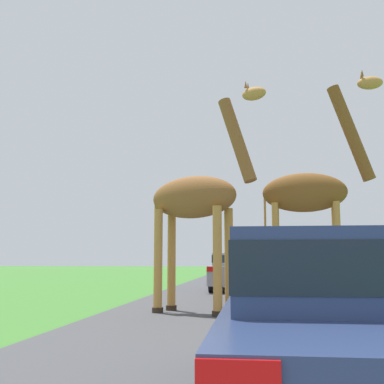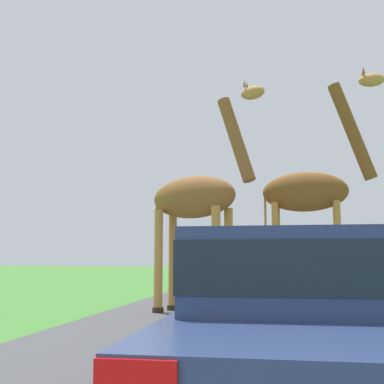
% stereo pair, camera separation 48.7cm
% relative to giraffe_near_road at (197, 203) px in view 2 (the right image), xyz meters
% --- Properties ---
extents(road, '(7.34, 120.00, 0.00)m').
position_rel_giraffe_near_road_xyz_m(road, '(1.46, 18.47, -2.48)').
color(road, '#424244').
rests_on(road, ground).
extents(giraffe_near_road, '(2.88, 1.52, 5.18)m').
position_rel_giraffe_near_road_xyz_m(giraffe_near_road, '(0.00, 0.00, 0.00)').
color(giraffe_near_road, '#B77F3D').
rests_on(giraffe_near_road, ground).
extents(giraffe_companion, '(2.79, 0.81, 5.50)m').
position_rel_giraffe_near_road_xyz_m(giraffe_companion, '(2.61, 0.08, 0.22)').
color(giraffe_companion, '#B77F3D').
rests_on(giraffe_companion, ground).
extents(car_lead_maroon, '(1.87, 4.09, 1.42)m').
position_rel_giraffe_near_road_xyz_m(car_lead_maroon, '(1.92, -6.94, -1.74)').
color(car_lead_maroon, navy).
rests_on(car_lead_maroon, ground).
extents(car_queue_right, '(1.82, 4.35, 1.42)m').
position_rel_giraffe_near_road_xyz_m(car_queue_right, '(0.56, 8.15, -1.72)').
color(car_queue_right, gray).
rests_on(car_queue_right, ground).
extents(car_queue_left, '(1.95, 4.81, 1.35)m').
position_rel_giraffe_near_road_xyz_m(car_queue_left, '(4.22, 13.21, -1.75)').
color(car_queue_left, '#561914').
rests_on(car_queue_left, ground).
extents(car_far_ahead, '(1.70, 4.17, 1.44)m').
position_rel_giraffe_near_road_xyz_m(car_far_ahead, '(0.28, 16.23, -1.70)').
color(car_far_ahead, silver).
rests_on(car_far_ahead, ground).
extents(car_verge_right, '(1.85, 3.96, 1.28)m').
position_rel_giraffe_near_road_xyz_m(car_verge_right, '(1.89, 3.66, -1.80)').
color(car_verge_right, maroon).
rests_on(car_verge_right, ground).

